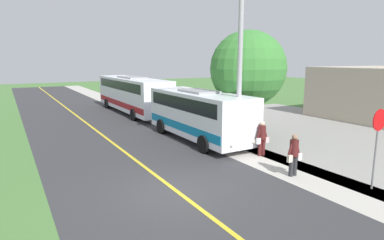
{
  "coord_description": "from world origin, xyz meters",
  "views": [
    {
      "loc": [
        4.84,
        9.41,
        4.53
      ],
      "look_at": [
        -3.5,
        -4.93,
        1.4
      ],
      "focal_mm": 30.05,
      "sensor_mm": 36.0,
      "label": 1
    }
  ],
  "objects_px": {
    "tree_curbside": "(248,69)",
    "pedestrian_waiting": "(262,137)",
    "stop_sign": "(378,135)",
    "transit_bus_rear": "(132,93)",
    "pedestrian_with_bags": "(294,154)",
    "street_light_pole": "(238,62)",
    "shuttle_bus_front": "(199,113)"
  },
  "relations": [
    {
      "from": "pedestrian_waiting",
      "to": "stop_sign",
      "type": "height_order",
      "value": "stop_sign"
    },
    {
      "from": "street_light_pole",
      "to": "pedestrian_with_bags",
      "type": "bearing_deg",
      "value": 87.12
    },
    {
      "from": "stop_sign",
      "to": "street_light_pole",
      "type": "height_order",
      "value": "street_light_pole"
    },
    {
      "from": "shuttle_bus_front",
      "to": "tree_curbside",
      "type": "bearing_deg",
      "value": 166.19
    },
    {
      "from": "pedestrian_waiting",
      "to": "stop_sign",
      "type": "distance_m",
      "value": 5.2
    },
    {
      "from": "shuttle_bus_front",
      "to": "stop_sign",
      "type": "relative_size",
      "value": 2.81
    },
    {
      "from": "shuttle_bus_front",
      "to": "transit_bus_rear",
      "type": "relative_size",
      "value": 0.69
    },
    {
      "from": "pedestrian_with_bags",
      "to": "street_light_pole",
      "type": "xyz_separation_m",
      "value": [
        -0.2,
        -3.91,
        3.51
      ]
    },
    {
      "from": "transit_bus_rear",
      "to": "street_light_pole",
      "type": "height_order",
      "value": "street_light_pole"
    },
    {
      "from": "transit_bus_rear",
      "to": "pedestrian_with_bags",
      "type": "bearing_deg",
      "value": 90.44
    },
    {
      "from": "tree_curbside",
      "to": "pedestrian_waiting",
      "type": "bearing_deg",
      "value": 61.13
    },
    {
      "from": "street_light_pole",
      "to": "pedestrian_waiting",
      "type": "bearing_deg",
      "value": 116.56
    },
    {
      "from": "pedestrian_waiting",
      "to": "shuttle_bus_front",
      "type": "bearing_deg",
      "value": -76.8
    },
    {
      "from": "transit_bus_rear",
      "to": "pedestrian_waiting",
      "type": "distance_m",
      "value": 15.27
    },
    {
      "from": "transit_bus_rear",
      "to": "pedestrian_waiting",
      "type": "height_order",
      "value": "transit_bus_rear"
    },
    {
      "from": "shuttle_bus_front",
      "to": "pedestrian_with_bags",
      "type": "bearing_deg",
      "value": 91.49
    },
    {
      "from": "transit_bus_rear",
      "to": "street_light_pole",
      "type": "xyz_separation_m",
      "value": [
        -0.33,
        14.01,
        2.71
      ]
    },
    {
      "from": "transit_bus_rear",
      "to": "tree_curbside",
      "type": "height_order",
      "value": "tree_curbside"
    },
    {
      "from": "stop_sign",
      "to": "street_light_pole",
      "type": "bearing_deg",
      "value": -78.96
    },
    {
      "from": "pedestrian_with_bags",
      "to": "stop_sign",
      "type": "relative_size",
      "value": 0.58
    },
    {
      "from": "shuttle_bus_front",
      "to": "pedestrian_with_bags",
      "type": "distance_m",
      "value": 6.91
    },
    {
      "from": "transit_bus_rear",
      "to": "street_light_pole",
      "type": "relative_size",
      "value": 1.46
    },
    {
      "from": "street_light_pole",
      "to": "transit_bus_rear",
      "type": "bearing_deg",
      "value": -88.64
    },
    {
      "from": "pedestrian_with_bags",
      "to": "shuttle_bus_front",
      "type": "bearing_deg",
      "value": -88.51
    },
    {
      "from": "pedestrian_waiting",
      "to": "tree_curbside",
      "type": "distance_m",
      "value": 5.04
    },
    {
      "from": "shuttle_bus_front",
      "to": "street_light_pole",
      "type": "relative_size",
      "value": 1.01
    },
    {
      "from": "pedestrian_waiting",
      "to": "tree_curbside",
      "type": "height_order",
      "value": "tree_curbside"
    },
    {
      "from": "stop_sign",
      "to": "transit_bus_rear",
      "type": "bearing_deg",
      "value": -85.61
    },
    {
      "from": "shuttle_bus_front",
      "to": "pedestrian_waiting",
      "type": "relative_size",
      "value": 4.83
    },
    {
      "from": "street_light_pole",
      "to": "shuttle_bus_front",
      "type": "bearing_deg",
      "value": -82.81
    },
    {
      "from": "transit_bus_rear",
      "to": "pedestrian_waiting",
      "type": "bearing_deg",
      "value": 93.54
    },
    {
      "from": "pedestrian_with_bags",
      "to": "pedestrian_waiting",
      "type": "xyz_separation_m",
      "value": [
        -0.8,
        -2.69,
        -0.0
      ]
    }
  ]
}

